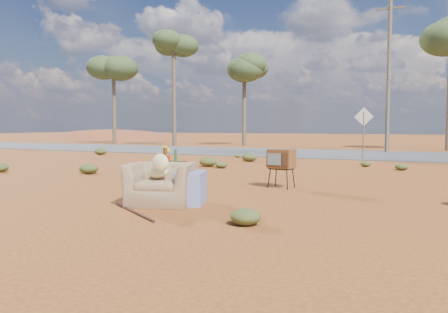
% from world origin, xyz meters
% --- Properties ---
extents(ground, '(140.00, 140.00, 0.00)m').
position_xyz_m(ground, '(0.00, 0.00, 0.00)').
color(ground, '#99571E').
rests_on(ground, ground).
extents(highway, '(140.00, 7.00, 0.04)m').
position_xyz_m(highway, '(0.00, 15.00, 0.02)').
color(highway, '#565659').
rests_on(highway, ground).
extents(dirt_mound, '(26.00, 18.00, 2.00)m').
position_xyz_m(dirt_mound, '(-30.00, 34.00, 0.00)').
color(dirt_mound, '#964624').
rests_on(dirt_mound, ground).
extents(armchair, '(1.48, 1.24, 1.01)m').
position_xyz_m(armchair, '(-0.36, -0.33, 0.47)').
color(armchair, '#8B6C4B').
rests_on(armchair, ground).
extents(tv_unit, '(0.61, 0.52, 0.89)m').
position_xyz_m(tv_unit, '(0.90, 2.56, 0.66)').
color(tv_unit, black).
rests_on(tv_unit, ground).
extents(side_table, '(0.50, 0.50, 1.01)m').
position_xyz_m(side_table, '(-0.75, 0.34, 0.74)').
color(side_table, '#372714').
rests_on(side_table, ground).
extents(rusty_bar, '(1.45, 0.98, 0.05)m').
position_xyz_m(rusty_bar, '(-0.41, -1.24, 0.02)').
color(rusty_bar, '#482013').
rests_on(rusty_bar, ground).
extents(road_sign, '(0.78, 0.06, 2.19)m').
position_xyz_m(road_sign, '(1.50, 12.00, 1.50)').
color(road_sign, brown).
rests_on(road_sign, ground).
extents(eucalyptus_far_left, '(3.20, 3.20, 7.10)m').
position_xyz_m(eucalyptus_far_left, '(-18.00, 20.00, 5.94)').
color(eucalyptus_far_left, brown).
rests_on(eucalyptus_far_left, ground).
extents(eucalyptus_left, '(3.20, 3.20, 8.10)m').
position_xyz_m(eucalyptus_left, '(-12.00, 19.00, 6.92)').
color(eucalyptus_left, brown).
rests_on(eucalyptus_left, ground).
extents(eucalyptus_near_left, '(3.20, 3.20, 6.60)m').
position_xyz_m(eucalyptus_near_left, '(-8.00, 22.00, 5.45)').
color(eucalyptus_near_left, brown).
rests_on(eucalyptus_near_left, ground).
extents(utility_pole_center, '(1.40, 0.20, 8.00)m').
position_xyz_m(utility_pole_center, '(2.00, 17.50, 4.15)').
color(utility_pole_center, brown).
rests_on(utility_pole_center, ground).
extents(scrub_patch, '(17.49, 8.07, 0.33)m').
position_xyz_m(scrub_patch, '(-0.82, 4.41, 0.14)').
color(scrub_patch, '#505927').
rests_on(scrub_patch, ground).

